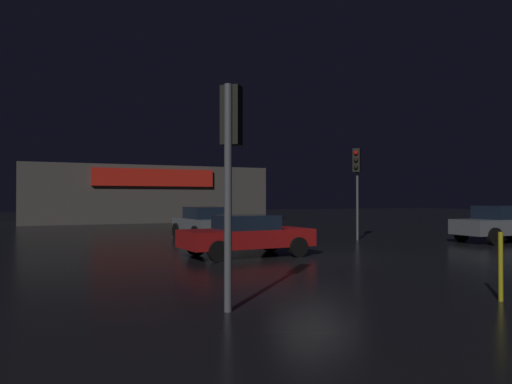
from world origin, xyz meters
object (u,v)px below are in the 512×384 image
at_px(traffic_signal_opposite, 231,145).
at_px(car_far, 246,235).
at_px(car_crossing, 503,223).
at_px(traffic_signal_main, 357,170).
at_px(store_building, 143,194).
at_px(car_near, 204,222).

height_order(traffic_signal_opposite, car_far, traffic_signal_opposite).
bearing_deg(car_crossing, traffic_signal_opposite, -155.36).
distance_m(traffic_signal_main, car_far, 8.11).
bearing_deg(traffic_signal_opposite, store_building, 80.61).
distance_m(traffic_signal_main, car_crossing, 6.55).
bearing_deg(car_crossing, car_far, -179.43).
distance_m(traffic_signal_opposite, car_near, 14.41).
xyz_separation_m(store_building, car_crossing, (9.89, -25.73, -1.37)).
distance_m(store_building, car_crossing, 27.60).
bearing_deg(traffic_signal_opposite, car_near, 73.14).
height_order(traffic_signal_main, car_far, traffic_signal_main).
height_order(store_building, traffic_signal_main, store_building).
height_order(traffic_signal_main, traffic_signal_opposite, traffic_signal_main).
height_order(traffic_signal_main, car_crossing, traffic_signal_main).
xyz_separation_m(traffic_signal_opposite, car_far, (3.31, 6.90, -2.08)).
height_order(traffic_signal_opposite, car_crossing, traffic_signal_opposite).
distance_m(traffic_signal_main, car_near, 7.27).
bearing_deg(store_building, car_far, -94.67).
xyz_separation_m(car_far, car_crossing, (12.00, 0.12, 0.12)).
xyz_separation_m(traffic_signal_main, car_crossing, (5.11, -3.38, -2.31)).
distance_m(store_building, car_near, 19.19).
relative_size(store_building, traffic_signal_opposite, 4.89).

